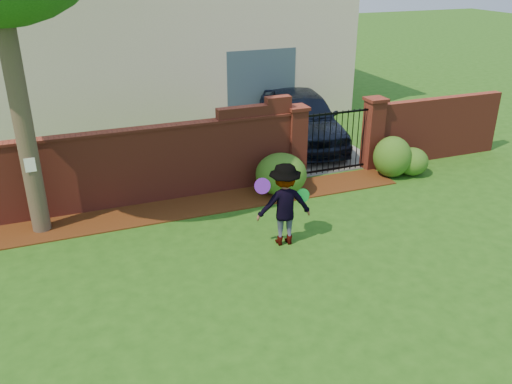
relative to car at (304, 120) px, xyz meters
name	(u,v)px	position (x,y,z in m)	size (l,w,h in m)	color
ground	(268,281)	(-3.72, -6.23, -0.79)	(80.00, 80.00, 0.01)	#214F13
mulch_bed	(170,210)	(-4.67, -2.89, -0.77)	(11.10, 1.08, 0.03)	#3C1C0B
brick_wall	(113,168)	(-5.73, -2.23, 0.14)	(8.70, 0.31, 2.16)	maroon
brick_wall_return	(436,129)	(2.88, -2.23, 0.06)	(4.00, 0.25, 1.70)	maroon
pillar_left	(296,143)	(-1.32, -2.23, 0.17)	(0.50, 0.50, 1.88)	maroon
pillar_right	(373,133)	(0.88, -2.23, 0.17)	(0.50, 0.50, 1.88)	maroon
iron_gate	(335,142)	(-0.22, -2.23, 0.06)	(1.78, 0.03, 1.60)	black
driveway	(273,130)	(-0.22, 1.77, -0.78)	(3.20, 8.00, 0.01)	slate
house	(163,18)	(-2.72, 5.77, 2.37)	(12.40, 6.40, 6.30)	beige
car	(304,120)	(0.00, 0.00, 0.00)	(1.87, 4.63, 1.58)	black
paper_notice	(30,165)	(-7.32, -3.02, 0.71)	(0.20, 0.01, 0.28)	white
shrub_left	(281,174)	(-2.02, -2.92, -0.30)	(1.20, 1.20, 0.98)	#205319
shrub_middle	(392,157)	(1.03, -2.93, -0.27)	(0.95, 0.95, 1.04)	#205319
shrub_right	(412,162)	(1.58, -3.04, -0.43)	(0.80, 0.80, 0.71)	#205319
man	(285,205)	(-2.92, -5.12, 0.03)	(1.07, 0.61, 1.65)	gray
frisbee_purple	(262,186)	(-3.41, -5.18, 0.53)	(0.30, 0.30, 0.03)	#651DB6
frisbee_green	(303,196)	(-2.57, -5.16, 0.19)	(0.28, 0.28, 0.03)	#1CD446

